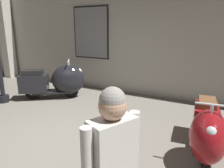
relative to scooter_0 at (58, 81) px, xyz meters
name	(u,v)px	position (x,y,z in m)	size (l,w,h in m)	color
ground_plane	(59,144)	(1.66, -1.89, -0.49)	(60.00, 60.00, 0.00)	slate
showroom_back_wall	(129,28)	(1.48, 1.49, 1.42)	(18.00, 0.63, 3.82)	#ADA89E
scooter_0	(58,81)	(0.00, 0.00, 0.00)	(1.71, 1.43, 1.07)	black
scooter_1	(207,130)	(3.89, -1.09, -0.05)	(0.62, 1.62, 0.96)	black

